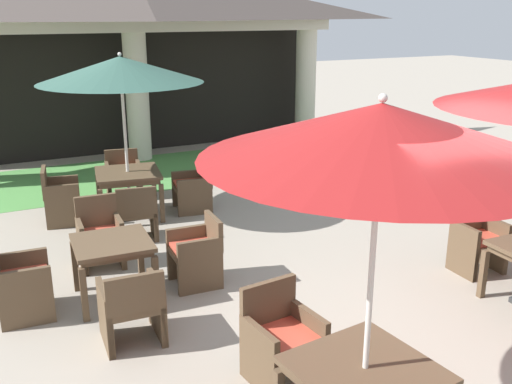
% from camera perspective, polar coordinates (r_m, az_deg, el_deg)
% --- Properties ---
extents(ground_plane, '(60.00, 60.00, 0.00)m').
position_cam_1_polar(ground_plane, '(5.80, 15.21, -16.83)').
color(ground_plane, '#9E9384').
extents(background_pavilion, '(9.86, 2.41, 4.19)m').
position_cam_1_polar(background_pavilion, '(13.11, -12.27, 16.98)').
color(background_pavilion, beige).
rests_on(background_pavilion, ground).
extents(lawn_strip, '(11.66, 2.79, 0.01)m').
position_cam_1_polar(lawn_strip, '(12.28, -9.76, 2.07)').
color(lawn_strip, '#519347').
rests_on(lawn_strip, ground).
extents(patio_chair_near_foreground_north, '(0.59, 0.52, 0.91)m').
position_cam_1_polar(patio_chair_near_foreground_north, '(7.90, 20.99, -4.46)').
color(patio_chair_near_foreground_north, brown).
rests_on(patio_chair_near_foreground_north, ground).
extents(patio_table_mid_left, '(0.90, 0.90, 0.72)m').
position_cam_1_polar(patio_table_mid_left, '(6.79, -14.00, -5.51)').
color(patio_table_mid_left, brown).
rests_on(patio_table_mid_left, ground).
extents(patio_chair_mid_left_west, '(0.59, 0.62, 0.81)m').
position_cam_1_polar(patio_chair_mid_left_west, '(6.82, -22.22, -8.33)').
color(patio_chair_mid_left_west, brown).
rests_on(patio_chair_mid_left_west, ground).
extents(patio_chair_mid_left_east, '(0.59, 0.57, 0.84)m').
position_cam_1_polar(patio_chair_mid_left_east, '(7.07, -5.88, -5.98)').
color(patio_chair_mid_left_east, brown).
rests_on(patio_chair_mid_left_east, ground).
extents(patio_chair_mid_left_south, '(0.62, 0.62, 0.84)m').
position_cam_1_polar(patio_chair_mid_left_south, '(5.99, -12.17, -10.96)').
color(patio_chair_mid_left_south, brown).
rests_on(patio_chair_mid_left_south, ground).
extents(patio_chair_mid_left_north, '(0.58, 0.52, 0.92)m').
position_cam_1_polar(patio_chair_mid_left_north, '(7.79, -15.16, -4.20)').
color(patio_chair_mid_left_north, brown).
rests_on(patio_chair_mid_left_north, ground).
extents(patio_table_mid_right, '(1.14, 1.14, 0.75)m').
position_cam_1_polar(patio_table_mid_right, '(9.49, -12.54, 1.43)').
color(patio_table_mid_right, brown).
rests_on(patio_table_mid_right, ground).
extents(patio_umbrella_mid_right, '(2.52, 2.52, 2.62)m').
position_cam_1_polar(patio_umbrella_mid_right, '(9.18, -13.23, 11.56)').
color(patio_umbrella_mid_right, '#2D2D2D').
rests_on(patio_umbrella_mid_right, ground).
extents(patio_chair_mid_right_west, '(0.62, 0.66, 0.90)m').
position_cam_1_polar(patio_chair_mid_right_west, '(9.54, -18.81, -0.46)').
color(patio_chair_mid_right_west, brown).
rests_on(patio_chair_mid_right_west, ground).
extents(patio_chair_mid_right_north, '(0.69, 0.68, 0.83)m').
position_cam_1_polar(patio_chair_mid_right_north, '(10.58, -12.97, 1.62)').
color(patio_chair_mid_right_north, brown).
rests_on(patio_chair_mid_right_north, ground).
extents(patio_chair_mid_right_east, '(0.67, 0.70, 0.82)m').
position_cam_1_polar(patio_chair_mid_right_east, '(9.70, -6.16, 0.45)').
color(patio_chair_mid_right_east, brown).
rests_on(patio_chair_mid_right_east, ground).
extents(patio_chair_mid_right_south, '(0.65, 0.59, 0.84)m').
position_cam_1_polar(patio_chair_mid_right_south, '(8.55, -11.78, -2.07)').
color(patio_chair_mid_right_south, brown).
rests_on(patio_chair_mid_right_south, ground).
extents(patio_table_far_back, '(1.08, 1.08, 0.71)m').
position_cam_1_polar(patio_table_far_back, '(4.55, 10.68, -17.63)').
color(patio_table_far_back, brown).
rests_on(patio_table_far_back, ground).
extents(patio_umbrella_far_back, '(2.40, 2.40, 2.71)m').
position_cam_1_polar(patio_umbrella_far_back, '(3.81, 12.21, 5.58)').
color(patio_umbrella_far_back, '#2D2D2D').
rests_on(patio_umbrella_far_back, ground).
extents(patio_chair_far_back_north, '(0.65, 0.63, 0.88)m').
position_cam_1_polar(patio_chair_far_back_north, '(5.35, 2.54, -14.30)').
color(patio_chair_far_back_north, brown).
rests_on(patio_chair_far_back_north, ground).
extents(potted_palm_right_edge, '(0.63, 0.67, 1.21)m').
position_cam_1_polar(potted_palm_right_edge, '(10.47, 20.66, 0.26)').
color(potted_palm_right_edge, '#995638').
rests_on(potted_palm_right_edge, ground).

